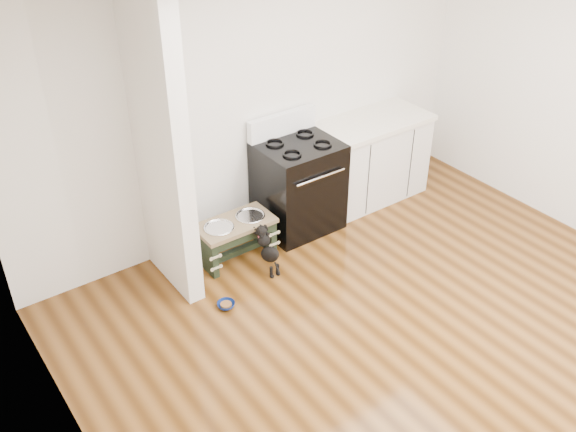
{
  "coord_description": "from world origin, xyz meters",
  "views": [
    {
      "loc": [
        -3.04,
        -2.25,
        3.66
      ],
      "look_at": [
        -0.26,
        1.63,
        0.57
      ],
      "focal_mm": 40.0,
      "sensor_mm": 36.0,
      "label": 1
    }
  ],
  "objects": [
    {
      "name": "partition_wall",
      "position": [
        -1.18,
        2.1,
        1.35
      ],
      "size": [
        0.15,
        0.8,
        2.7
      ],
      "primitive_type": "cube",
      "color": "silver",
      "rests_on": "ground"
    },
    {
      "name": "cabinet_run",
      "position": [
        1.23,
        2.18,
        0.45
      ],
      "size": [
        1.24,
        0.64,
        0.91
      ],
      "color": "silver",
      "rests_on": "ground"
    },
    {
      "name": "ground",
      "position": [
        0.0,
        0.0,
        0.0
      ],
      "size": [
        5.0,
        5.0,
        0.0
      ],
      "primitive_type": "plane",
      "color": "#41240B",
      "rests_on": "ground"
    },
    {
      "name": "dog_feeder",
      "position": [
        -0.56,
        2.05,
        0.28
      ],
      "size": [
        0.73,
        0.39,
        0.42
      ],
      "color": "black",
      "rests_on": "ground"
    },
    {
      "name": "floor_bowl",
      "position": [
        -1.02,
        1.48,
        0.02
      ],
      "size": [
        0.19,
        0.19,
        0.05
      ],
      "rotation": [
        0.0,
        0.0,
        -0.22
      ],
      "color": "navy",
      "rests_on": "ground"
    },
    {
      "name": "room_shell",
      "position": [
        0.0,
        0.0,
        1.62
      ],
      "size": [
        5.0,
        5.0,
        5.0
      ],
      "color": "silver",
      "rests_on": "ground"
    },
    {
      "name": "oven_range",
      "position": [
        0.25,
        2.16,
        0.48
      ],
      "size": [
        0.76,
        0.69,
        1.14
      ],
      "color": "black",
      "rests_on": "ground"
    },
    {
      "name": "puppy",
      "position": [
        -0.43,
        1.71,
        0.24
      ],
      "size": [
        0.13,
        0.37,
        0.44
      ],
      "color": "black",
      "rests_on": "ground"
    }
  ]
}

